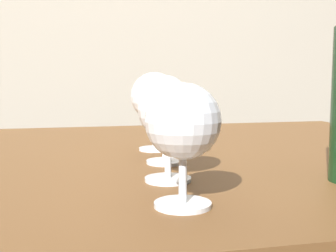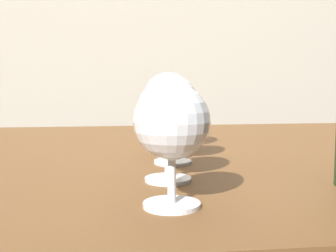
{
  "view_description": "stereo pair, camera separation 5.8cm",
  "coord_description": "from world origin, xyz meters",
  "px_view_note": "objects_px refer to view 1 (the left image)",
  "views": [
    {
      "loc": [
        -0.06,
        -0.78,
        0.85
      ],
      "look_at": [
        0.06,
        -0.22,
        0.79
      ],
      "focal_mm": 46.85,
      "sensor_mm": 36.0,
      "label": 1
    },
    {
      "loc": [
        -0.01,
        -0.79,
        0.85
      ],
      "look_at": [
        0.06,
        -0.22,
        0.79
      ],
      "focal_mm": 46.85,
      "sensor_mm": 36.0,
      "label": 2
    }
  ],
  "objects_px": {
    "wine_glass_pinot": "(183,125)",
    "wine_glass_port": "(155,98)",
    "wine_glass_cabernet": "(168,112)",
    "wine_glass_amber": "(165,102)"
  },
  "relations": [
    {
      "from": "wine_glass_cabernet",
      "to": "wine_glass_amber",
      "type": "xyz_separation_m",
      "value": [
        0.02,
        0.12,
        0.01
      ]
    },
    {
      "from": "wine_glass_pinot",
      "to": "wine_glass_amber",
      "type": "bearing_deg",
      "value": 81.96
    },
    {
      "from": "wine_glass_amber",
      "to": "wine_glass_port",
      "type": "bearing_deg",
      "value": 86.17
    },
    {
      "from": "wine_glass_amber",
      "to": "wine_glass_port",
      "type": "xyz_separation_m",
      "value": [
        0.01,
        0.13,
        0.0
      ]
    },
    {
      "from": "wine_glass_pinot",
      "to": "wine_glass_amber",
      "type": "height_order",
      "value": "wine_glass_amber"
    },
    {
      "from": "wine_glass_amber",
      "to": "wine_glass_port",
      "type": "relative_size",
      "value": 0.96
    },
    {
      "from": "wine_glass_amber",
      "to": "wine_glass_cabernet",
      "type": "bearing_deg",
      "value": -100.76
    },
    {
      "from": "wine_glass_pinot",
      "to": "wine_glass_cabernet",
      "type": "xyz_separation_m",
      "value": [
        0.01,
        0.12,
        0.0
      ]
    },
    {
      "from": "wine_glass_pinot",
      "to": "wine_glass_port",
      "type": "distance_m",
      "value": 0.37
    },
    {
      "from": "wine_glass_pinot",
      "to": "wine_glass_port",
      "type": "height_order",
      "value": "wine_glass_port"
    }
  ]
}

